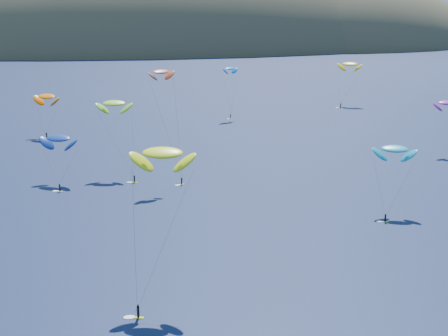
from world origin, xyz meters
name	(u,v)px	position (x,y,z in m)	size (l,w,h in m)	color
island	(166,56)	(39.40, 562.36, -10.74)	(730.00, 300.00, 210.00)	#3D3526
kitesurfer_1	(46,96)	(-34.02, 161.06, 12.63)	(10.54, 10.02, 15.39)	#BDCD16
kitesurfer_2	(163,153)	(-6.89, 47.12, 20.84)	(10.55, 13.58, 23.46)	#BDCD16
kitesurfer_3	(114,103)	(-13.25, 114.10, 17.47)	(9.21, 13.89, 19.90)	#BDCD16
kitesurfer_4	(230,68)	(29.08, 182.81, 17.83)	(7.21, 7.14, 19.73)	#BDCD16
kitesurfer_5	(395,149)	(42.74, 74.64, 12.80)	(10.00, 11.51, 15.18)	#BDCD16
kitesurfer_6	(448,103)	(79.03, 118.29, 14.18)	(10.05, 9.62, 16.41)	#BDCD16
kitesurfer_9	(161,72)	(-2.13, 105.45, 25.88)	(8.01, 9.10, 27.82)	#BDCD16
kitesurfer_10	(58,138)	(-26.75, 108.48, 10.41)	(10.59, 14.34, 13.11)	#BDCD16
kitesurfer_11	(350,64)	(82.97, 202.88, 16.48)	(12.85, 14.52, 19.23)	#BDCD16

